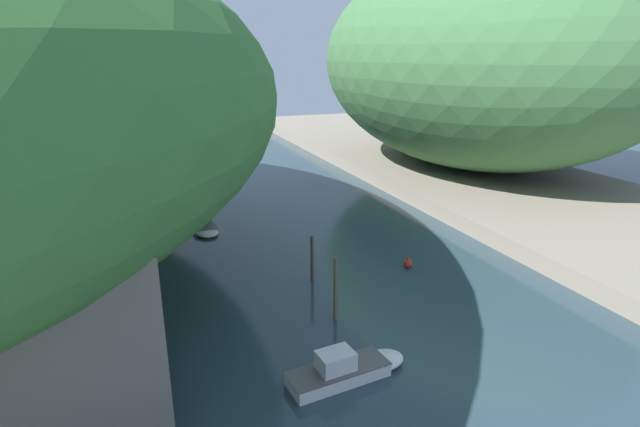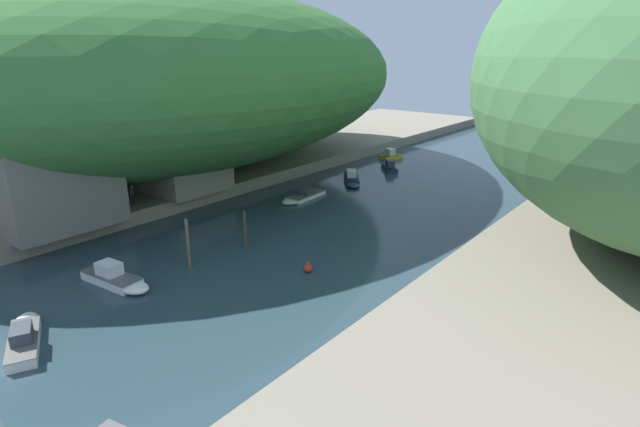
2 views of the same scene
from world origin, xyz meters
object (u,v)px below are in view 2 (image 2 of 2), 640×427
at_px(boat_cabin_cruiser, 117,279).
at_px(person_by_boathouse, 132,193).
at_px(boathouse_shed, 181,163).
at_px(boat_open_rowboat, 389,167).
at_px(boat_white_cruiser, 392,156).
at_px(waterfront_building, 42,166).
at_px(boat_far_right_bank, 303,196).
at_px(channel_buoy_near, 308,268).
at_px(boat_small_dinghy, 352,179).
at_px(boat_near_quay, 24,336).

distance_m(boat_cabin_cruiser, person_by_boathouse, 13.64).
distance_m(boathouse_shed, boat_open_rowboat, 25.52).
bearing_deg(boat_open_rowboat, boat_white_cruiser, 72.06).
xyz_separation_m(waterfront_building, person_by_boathouse, (1.06, 6.47, -3.52)).
bearing_deg(boat_far_right_bank, channel_buoy_near, 129.22).
distance_m(boat_small_dinghy, person_by_boathouse, 23.44).
bearing_deg(boat_white_cruiser, channel_buoy_near, -51.14).
relative_size(boat_white_cruiser, person_by_boathouse, 2.26).
xyz_separation_m(boat_near_quay, person_by_boathouse, (-13.23, 14.43, 1.86)).
relative_size(waterfront_building, boat_cabin_cruiser, 1.78).
distance_m(waterfront_building, channel_buoy_near, 22.30).
distance_m(boat_small_dinghy, boat_far_right_bank, 8.24).
bearing_deg(boat_cabin_cruiser, boathouse_shed, -146.25).
bearing_deg(person_by_boathouse, boathouse_shed, 27.32).
relative_size(boat_near_quay, boat_cabin_cruiser, 0.99).
distance_m(boathouse_shed, boat_cabin_cruiser, 18.40).
xyz_separation_m(boat_far_right_bank, boat_white_cruiser, (-2.67, 21.51, 0.14)).
distance_m(boat_near_quay, channel_buoy_near, 16.69).
relative_size(boat_open_rowboat, person_by_boathouse, 2.45).
relative_size(boat_open_rowboat, boat_cabin_cruiser, 0.74).
bearing_deg(person_by_boathouse, boat_white_cruiser, 12.07).
bearing_deg(boat_white_cruiser, boathouse_shed, -84.83).
height_order(boat_small_dinghy, channel_buoy_near, boat_small_dinghy).
bearing_deg(boat_white_cruiser, boat_far_right_bank, -66.41).
bearing_deg(boat_near_quay, boat_open_rowboat, 31.76).
bearing_deg(boat_small_dinghy, boat_far_right_bank, 50.16).
height_order(boat_small_dinghy, boat_cabin_cruiser, boat_cabin_cruiser).
bearing_deg(boat_white_cruiser, waterfront_building, -81.99).
height_order(waterfront_building, channel_buoy_near, waterfront_building).
distance_m(boathouse_shed, person_by_boathouse, 6.13).
bearing_deg(boat_open_rowboat, waterfront_building, -149.59).
bearing_deg(channel_buoy_near, waterfront_building, -159.34).
bearing_deg(channel_buoy_near, boat_cabin_cruiser, -132.16).
height_order(boat_small_dinghy, boat_near_quay, boat_near_quay).
height_order(boat_open_rowboat, boat_cabin_cruiser, boat_cabin_cruiser).
distance_m(boat_white_cruiser, boat_near_quay, 50.31).
bearing_deg(boat_small_dinghy, waterfront_building, 33.39).
height_order(waterfront_building, boat_white_cruiser, waterfront_building).
height_order(boathouse_shed, boat_far_right_bank, boathouse_shed).
xyz_separation_m(boat_small_dinghy, boat_white_cruiser, (-2.79, 13.27, 0.06)).
height_order(waterfront_building, boat_open_rowboat, waterfront_building).
distance_m(boat_open_rowboat, boat_near_quay, 44.31).
distance_m(waterfront_building, boat_white_cruiser, 42.50).
relative_size(boat_far_right_bank, boat_white_cruiser, 1.49).
relative_size(boathouse_shed, boat_open_rowboat, 1.88).
height_order(boat_open_rowboat, person_by_boathouse, person_by_boathouse).
height_order(boathouse_shed, boat_small_dinghy, boathouse_shed).
bearing_deg(boat_small_dinghy, boat_cabin_cruiser, 56.64).
relative_size(boat_small_dinghy, person_by_boathouse, 3.38).
height_order(boat_small_dinghy, boat_white_cruiser, boat_white_cruiser).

